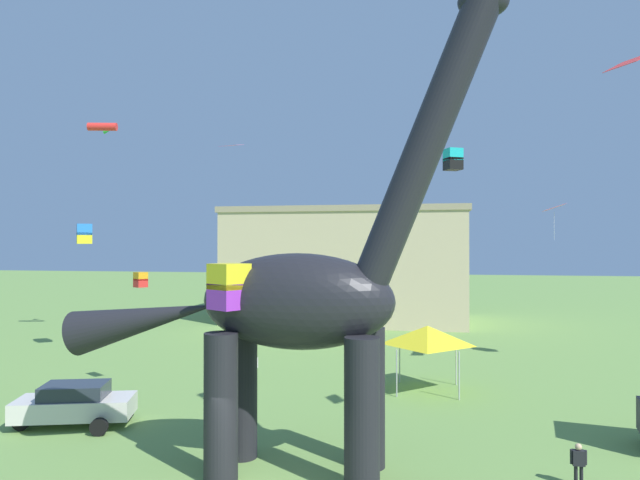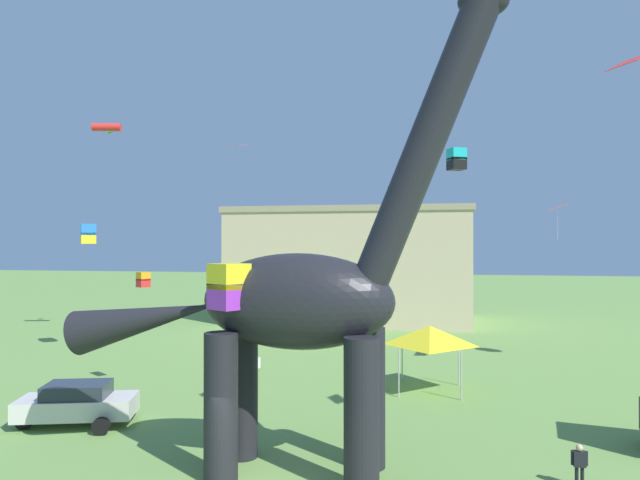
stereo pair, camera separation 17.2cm
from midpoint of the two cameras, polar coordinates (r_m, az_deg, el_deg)
dinosaur_sculpture at (r=16.92m, az=-2.21°, el=-6.15°), size 13.43×2.85×14.04m
parked_sedan_left at (r=23.96m, az=-22.96°, el=-14.81°), size 4.53×2.91×1.55m
person_vendor_side at (r=18.41m, az=24.82°, el=-19.51°), size 0.45×0.20×1.20m
person_strolling_adult at (r=28.43m, az=-6.37°, el=-12.33°), size 0.56×0.25×1.51m
festival_canopy_tent at (r=27.14m, az=11.14°, el=-9.39°), size 3.15×3.15×3.00m
kite_apex at (r=38.67m, az=13.65°, el=7.87°), size 1.32×1.32×1.41m
kite_near_low at (r=16.55m, az=-8.81°, el=-4.61°), size 1.26×1.26×1.31m
kite_far_right at (r=27.34m, az=-17.12°, el=-3.81°), size 0.67×0.67×0.69m
kite_high_right at (r=19.34m, az=28.92°, el=15.45°), size 1.29×1.41×0.41m
kite_high_left at (r=37.85m, az=-22.07°, el=0.57°), size 1.20×1.20×1.22m
kite_near_high at (r=42.23m, az=-8.39°, el=9.34°), size 1.72×1.44×0.22m
kite_trailing at (r=43.65m, az=-20.39°, el=10.49°), size 2.06×1.90×0.58m
kite_drifting at (r=31.65m, az=22.86°, el=3.00°), size 1.18×1.54×1.83m
background_building_block at (r=51.27m, az=3.30°, el=-2.46°), size 20.88×11.43×9.98m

